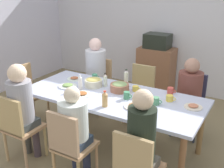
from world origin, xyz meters
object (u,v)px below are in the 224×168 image
at_px(plate_2, 134,106).
at_px(cup_0, 170,98).
at_px(chair_1, 137,168).
at_px(chair_3, 28,90).
at_px(plate_3, 193,107).
at_px(cup_2, 127,95).
at_px(person_4, 189,90).
at_px(plate_1, 82,94).
at_px(person_2, 74,126).
at_px(cup_3, 156,101).
at_px(microwave, 158,41).
at_px(chair_0, 99,82).
at_px(cup_5, 95,77).
at_px(dining_table, 112,100).
at_px(bowl_0, 93,82).
at_px(chair_5, 140,90).
at_px(cup_1, 136,89).
at_px(chair_2, 70,144).
at_px(person_0, 96,69).
at_px(bottle_2, 105,99).
at_px(bottle_0, 105,80).
at_px(plate_4, 68,86).
at_px(plate_5, 147,98).
at_px(person_1, 142,142).
at_px(chair_4, 190,101).
at_px(person_6, 22,104).
at_px(bowl_1, 120,87).
at_px(chair_6, 18,125).
at_px(bottle_1, 126,78).
at_px(side_cabinet, 156,70).
at_px(cup_4, 170,91).
at_px(bottle_3, 80,83).

bearing_deg(plate_2, cup_0, 51.47).
xyz_separation_m(chair_1, chair_3, (-2.35, 0.89, 0.00)).
bearing_deg(plate_3, cup_2, -168.00).
distance_m(person_4, plate_1, 1.50).
distance_m(person_2, person_4, 1.78).
xyz_separation_m(cup_3, microwave, (-0.86, 2.17, 0.24)).
xyz_separation_m(chair_0, cup_5, (0.26, -0.50, 0.28)).
distance_m(dining_table, bowl_0, 0.42).
bearing_deg(chair_5, chair_1, -66.04).
bearing_deg(cup_1, chair_2, -100.16).
relative_size(person_2, plate_1, 4.56).
bearing_deg(person_0, plate_3, -19.80).
bearing_deg(chair_1, bottle_2, 141.44).
bearing_deg(plate_3, chair_2, -134.22).
bearing_deg(cup_0, person_0, 157.97).
distance_m(plate_3, bottle_0, 1.25).
height_order(chair_5, plate_1, chair_5).
bearing_deg(plate_4, chair_5, 54.39).
bearing_deg(plate_5, bottle_2, -126.97).
distance_m(bowl_0, cup_1, 0.60).
xyz_separation_m(person_1, person_2, (-0.79, -0.00, -0.05)).
bearing_deg(bottle_0, chair_4, 33.28).
relative_size(plate_5, bowl_0, 0.99).
height_order(person_4, cup_2, person_4).
bearing_deg(person_6, bottle_2, 26.99).
bearing_deg(bowl_1, chair_6, -127.51).
bearing_deg(person_6, plate_2, 27.21).
xyz_separation_m(chair_2, bowl_1, (0.02, 1.05, 0.30)).
height_order(chair_2, cup_3, chair_2).
bearing_deg(cup_3, cup_0, 59.16).
distance_m(bottle_1, side_cabinet, 1.86).
height_order(person_1, cup_2, person_1).
bearing_deg(cup_4, cup_0, -72.72).
bearing_deg(plate_1, plate_5, 21.97).
height_order(person_2, bowl_0, person_2).
bearing_deg(cup_5, chair_0, 117.75).
bearing_deg(cup_2, plate_3, 12.00).
relative_size(person_1, bowl_1, 5.01).
distance_m(chair_5, chair_6, 1.94).
relative_size(cup_4, bottle_3, 0.55).
bearing_deg(person_0, chair_5, 6.40).
distance_m(chair_2, bottle_1, 1.32).
bearing_deg(cup_0, chair_0, 155.13).
bearing_deg(bottle_2, person_1, -33.54).
xyz_separation_m(person_6, bottle_0, (0.55, 1.01, 0.09)).
bearing_deg(cup_0, chair_3, -175.14).
bearing_deg(chair_2, chair_5, 90.00).
bearing_deg(chair_3, plate_2, -5.21).
xyz_separation_m(cup_5, bottle_3, (0.07, -0.45, 0.06)).
bearing_deg(person_4, plate_2, -111.07).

